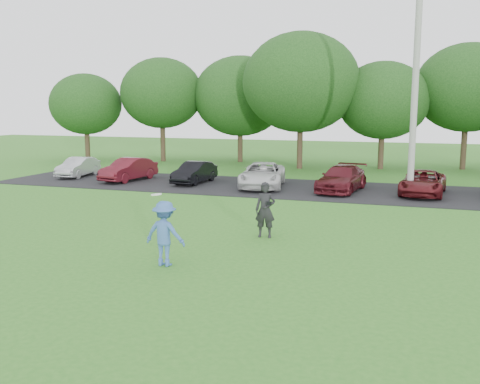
# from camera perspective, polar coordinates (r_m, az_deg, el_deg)

# --- Properties ---
(ground) EXTENTS (100.00, 100.00, 0.00)m
(ground) POSITION_cam_1_polar(r_m,az_deg,el_deg) (13.99, -4.60, -7.43)
(ground) COLOR #2E7020
(ground) RESTS_ON ground
(parking_lot) EXTENTS (32.00, 6.50, 0.03)m
(parking_lot) POSITION_cam_1_polar(r_m,az_deg,el_deg) (26.17, 6.63, 0.34)
(parking_lot) COLOR black
(parking_lot) RESTS_ON ground
(utility_pole) EXTENTS (0.28, 0.28, 10.36)m
(utility_pole) POSITION_cam_1_polar(r_m,az_deg,el_deg) (24.48, 18.22, 11.48)
(utility_pole) COLOR #9FA09B
(utility_pole) RESTS_ON ground
(frisbee_player) EXTENTS (1.09, 0.65, 1.85)m
(frisbee_player) POSITION_cam_1_polar(r_m,az_deg,el_deg) (13.57, -8.03, -4.39)
(frisbee_player) COLOR #3C63A9
(frisbee_player) RESTS_ON ground
(camera_bystander) EXTENTS (0.65, 0.47, 1.71)m
(camera_bystander) POSITION_cam_1_polar(r_m,az_deg,el_deg) (16.34, 2.71, -1.92)
(camera_bystander) COLOR black
(camera_bystander) RESTS_ON ground
(parked_cars) EXTENTS (27.67, 4.63, 1.21)m
(parked_cars) POSITION_cam_1_polar(r_m,az_deg,el_deg) (25.82, 8.69, 1.51)
(parked_cars) COLOR #AAADB2
(parked_cars) RESTS_ON parking_lot
(tree_row) EXTENTS (42.39, 9.85, 8.64)m
(tree_row) POSITION_cam_1_polar(r_m,az_deg,el_deg) (35.30, 12.58, 10.41)
(tree_row) COLOR #38281C
(tree_row) RESTS_ON ground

